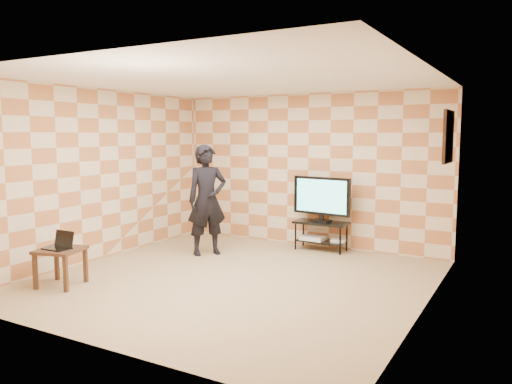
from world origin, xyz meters
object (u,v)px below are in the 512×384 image
Objects in this scene: tv at (322,197)px; person at (207,200)px; side_table at (60,255)px; tv_stand at (321,229)px.

person is (-1.54, -1.19, -0.02)m from tv.
tv is 1.62× the size of side_table.
person is (0.67, 2.39, 0.50)m from side_table.
tv reaches higher than side_table.
tv_stand is 1.41× the size of side_table.
side_table is at bearing -121.76° from tv_stand.
tv_stand is at bearing 97.14° from tv.
person is at bearing -142.42° from tv.
tv_stand is at bearing 58.24° from side_table.
tv_stand is 0.56m from tv.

